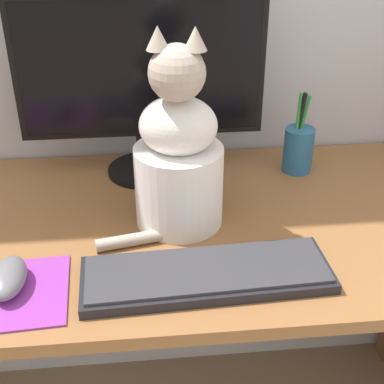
% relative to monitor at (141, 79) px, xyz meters
% --- Properties ---
extents(desk, '(1.41, 0.61, 0.73)m').
position_rel_monitor_xyz_m(desk, '(0.07, -0.21, -0.32)').
color(desk, brown).
rests_on(desk, ground_plane).
extents(monitor, '(0.52, 0.17, 0.39)m').
position_rel_monitor_xyz_m(monitor, '(0.00, 0.00, 0.00)').
color(monitor, black).
rests_on(monitor, desk).
extents(keyboard, '(0.42, 0.15, 0.02)m').
position_rel_monitor_xyz_m(keyboard, '(0.09, -0.39, -0.21)').
color(keyboard, black).
rests_on(keyboard, desk).
extents(mousepad_left, '(0.21, 0.19, 0.00)m').
position_rel_monitor_xyz_m(mousepad_left, '(-0.23, -0.40, -0.22)').
color(mousepad_left, purple).
rests_on(mousepad_left, desk).
extents(computer_mouse_left, '(0.06, 0.11, 0.04)m').
position_rel_monitor_xyz_m(computer_mouse_left, '(-0.23, -0.39, -0.19)').
color(computer_mouse_left, slate).
rests_on(computer_mouse_left, mousepad_left).
extents(cat, '(0.25, 0.19, 0.38)m').
position_rel_monitor_xyz_m(cat, '(0.06, -0.21, -0.08)').
color(cat, white).
rests_on(cat, desk).
extents(pen_cup, '(0.07, 0.07, 0.18)m').
position_rel_monitor_xyz_m(pen_cup, '(0.34, -0.02, -0.16)').
color(pen_cup, '#286089').
rests_on(pen_cup, desk).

